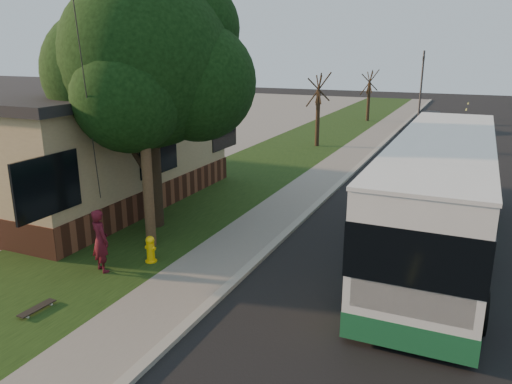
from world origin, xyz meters
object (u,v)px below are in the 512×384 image
(leafy_tree, at_px, (150,65))
(skateboard_main, at_px, (37,308))
(fire_hydrant, at_px, (150,249))
(bare_tree_near, at_px, (318,111))
(dumpster, at_px, (87,186))
(transit_bus, at_px, (440,192))
(distant_car, at_px, (430,121))
(utility_pole, at_px, (141,88))
(traffic_signal, at_px, (422,80))
(skateboarder, at_px, (100,241))
(bare_tree_far, at_px, (369,96))

(leafy_tree, distance_m, skateboard_main, 7.79)
(fire_hydrant, distance_m, bare_tree_near, 18.10)
(skateboard_main, height_order, dumpster, dumpster)
(transit_bus, bearing_deg, distant_car, 95.84)
(utility_pole, relative_size, bare_tree_near, 2.11)
(utility_pole, xyz_separation_m, dumpster, (-4.89, 2.78, -3.99))
(bare_tree_near, bearing_deg, traffic_signal, 75.96)
(utility_pole, bearing_deg, fire_hydrant, -54.62)
(fire_hydrant, relative_size, dumpster, 0.52)
(bare_tree_near, bearing_deg, skateboard_main, -89.56)
(utility_pole, height_order, distant_car, utility_pole)
(utility_pole, xyz_separation_m, traffic_signal, (3.81, 33.01, -1.47))
(traffic_signal, height_order, skateboarder, traffic_signal)
(leafy_tree, relative_size, dumpster, 5.52)
(dumpster, bearing_deg, fire_hydrant, -33.98)
(traffic_signal, bearing_deg, transit_bus, -82.63)
(utility_pole, xyz_separation_m, bare_tree_near, (-0.19, 17.01, -2.48))
(dumpster, relative_size, distant_car, 0.32)
(leafy_tree, relative_size, traffic_signal, 1.42)
(transit_bus, bearing_deg, traffic_signal, 97.37)
(transit_bus, relative_size, skateboarder, 7.18)
(skateboarder, bearing_deg, distant_car, -78.83)
(utility_pole, distance_m, bare_tree_near, 17.19)
(fire_hydrant, xyz_separation_m, leafy_tree, (-1.57, 2.65, 4.73))
(bare_tree_near, relative_size, distant_car, 0.98)
(fire_hydrant, height_order, utility_pole, utility_pole)
(bare_tree_far, distance_m, transit_bus, 26.73)
(transit_bus, bearing_deg, dumpster, -177.61)
(utility_pole, distance_m, traffic_signal, 33.26)
(skateboard_main, bearing_deg, fire_hydrant, 77.15)
(bare_tree_near, xyz_separation_m, skateboarder, (0.09, -18.99, -1.24))
(fire_hydrant, bearing_deg, transit_bus, 31.74)
(bare_tree_far, bearing_deg, traffic_signal, 48.81)
(bare_tree_far, bearing_deg, skateboard_main, -90.58)
(bare_tree_far, relative_size, distant_car, 0.91)
(fire_hydrant, bearing_deg, bare_tree_near, 92.86)
(leafy_tree, height_order, traffic_signal, leafy_tree)
(transit_bus, height_order, dumpster, transit_bus)
(dumpster, bearing_deg, skateboard_main, -55.28)
(bare_tree_near, relative_size, traffic_signal, 0.78)
(utility_pole, height_order, leafy_tree, utility_pole)
(transit_bus, distance_m, distant_car, 22.52)
(fire_hydrant, height_order, distant_car, distant_car)
(utility_pole, relative_size, skateboarder, 5.41)
(transit_bus, distance_m, dumpster, 12.59)
(skateboard_main, bearing_deg, utility_pole, 89.56)
(fire_hydrant, relative_size, traffic_signal, 0.13)
(traffic_signal, distance_m, dumpster, 31.56)
(leafy_tree, bearing_deg, bare_tree_far, 87.55)
(bare_tree_near, distance_m, dumpster, 15.06)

